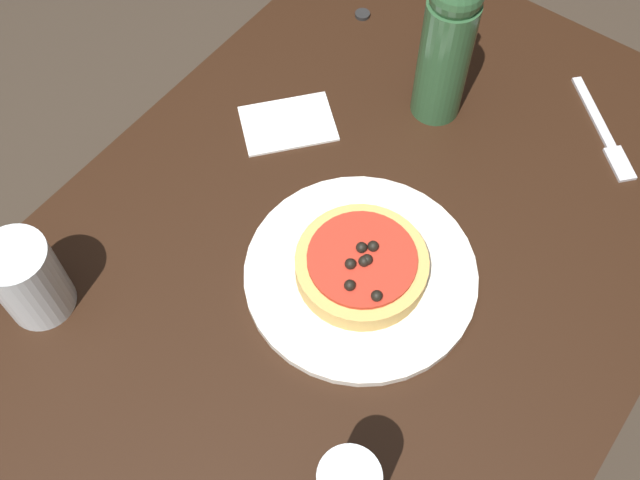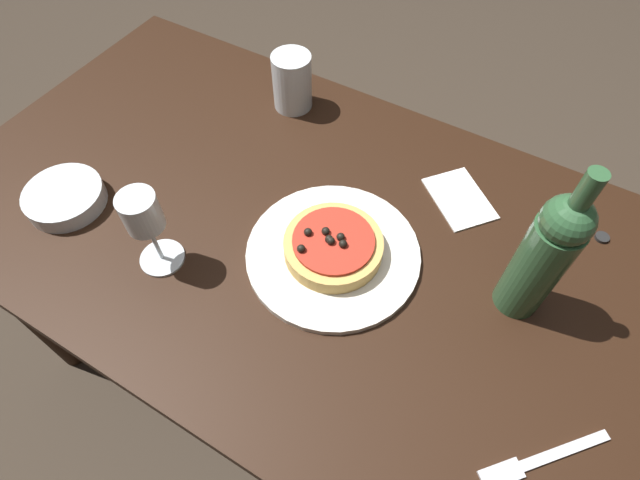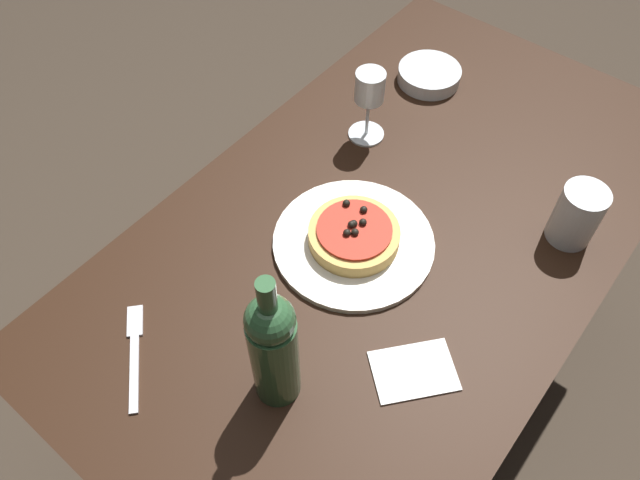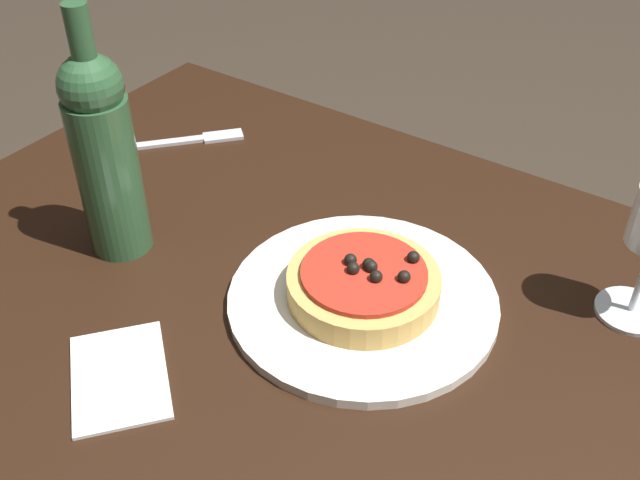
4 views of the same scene
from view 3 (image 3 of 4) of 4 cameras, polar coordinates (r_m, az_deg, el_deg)
ground_plane at (r=1.79m, az=4.57°, el=-12.40°), size 14.00×14.00×0.00m
dining_table at (r=1.26m, az=6.34°, el=-0.95°), size 1.34×0.76×0.70m
dinner_plate at (r=1.15m, az=3.08°, el=-0.22°), size 0.30×0.30×0.01m
pizza at (r=1.13m, az=3.13°, el=0.51°), size 0.17×0.17×0.05m
wine_glass at (r=1.27m, az=4.54°, el=13.28°), size 0.08×0.08×0.16m
wine_bottle at (r=0.90m, az=-4.28°, el=-9.79°), size 0.07×0.07×0.30m
water_cup at (r=1.21m, az=22.44°, el=2.13°), size 0.08×0.08×0.12m
side_bowl at (r=1.49m, az=9.95°, el=14.64°), size 0.14×0.14×0.03m
fork at (r=1.08m, az=-16.59°, el=-9.58°), size 0.14×0.16×0.00m
paper_napkin at (r=1.03m, az=8.56°, el=-11.75°), size 0.16×0.16×0.00m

